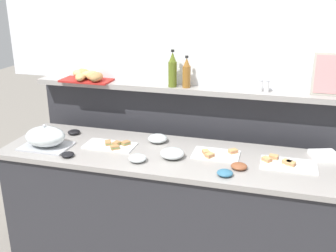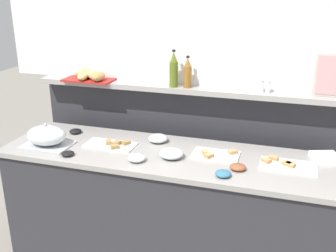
# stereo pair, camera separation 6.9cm
# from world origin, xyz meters

# --- Properties ---
(ground_plane) EXTENTS (12.00, 12.00, 0.00)m
(ground_plane) POSITION_xyz_m (0.00, 0.60, 0.00)
(ground_plane) COLOR gray
(buffet_counter) EXTENTS (2.30, 0.67, 0.90)m
(buffet_counter) POSITION_xyz_m (0.00, 0.00, 0.45)
(buffet_counter) COLOR #2D2D33
(buffet_counter) RESTS_ON ground_plane
(back_ledge_unit) EXTENTS (2.40, 0.22, 1.26)m
(back_ledge_unit) POSITION_xyz_m (0.00, 0.51, 0.66)
(back_ledge_unit) COLOR #2D2D33
(back_ledge_unit) RESTS_ON ground_plane
(sandwich_platter_front) EXTENTS (0.31, 0.20, 0.04)m
(sandwich_platter_front) POSITION_xyz_m (0.32, 0.05, 0.91)
(sandwich_platter_front) COLOR white
(sandwich_platter_front) RESTS_ON buffet_counter
(sandwich_platter_rear) EXTENTS (0.36, 0.19, 0.04)m
(sandwich_platter_rear) POSITION_xyz_m (-0.42, 0.01, 0.91)
(sandwich_platter_rear) COLOR white
(sandwich_platter_rear) RESTS_ON buffet_counter
(sandwich_platter_side) EXTENTS (0.35, 0.21, 0.04)m
(sandwich_platter_side) POSITION_xyz_m (0.77, 0.02, 0.91)
(sandwich_platter_side) COLOR white
(sandwich_platter_side) RESTS_ON buffet_counter
(serving_cloche) EXTENTS (0.34, 0.24, 0.17)m
(serving_cloche) POSITION_xyz_m (-0.86, -0.13, 0.97)
(serving_cloche) COLOR #B7BABF
(serving_cloche) RESTS_ON buffet_counter
(glass_bowl_large) EXTENTS (0.16, 0.16, 0.06)m
(glass_bowl_large) POSITION_xyz_m (0.05, -0.06, 0.93)
(glass_bowl_large) COLOR silver
(glass_bowl_large) RESTS_ON buffet_counter
(glass_bowl_medium) EXTENTS (0.12, 0.12, 0.05)m
(glass_bowl_medium) POSITION_xyz_m (-0.16, -0.18, 0.92)
(glass_bowl_medium) COLOR silver
(glass_bowl_medium) RESTS_ON buffet_counter
(glass_bowl_small) EXTENTS (0.14, 0.14, 0.06)m
(glass_bowl_small) POSITION_xyz_m (-0.13, 0.18, 0.92)
(glass_bowl_small) COLOR silver
(glass_bowl_small) RESTS_ON buffet_counter
(condiment_bowl_dark) EXTENTS (0.09, 0.09, 0.03)m
(condiment_bowl_dark) POSITION_xyz_m (-0.79, 0.16, 0.91)
(condiment_bowl_dark) COLOR black
(condiment_bowl_dark) RESTS_ON buffet_counter
(condiment_bowl_cream) EXTENTS (0.10, 0.10, 0.04)m
(condiment_bowl_cream) POSITION_xyz_m (0.49, -0.11, 0.92)
(condiment_bowl_cream) COLOR brown
(condiment_bowl_cream) RESTS_ON buffet_counter
(condiment_bowl_teal) EXTENTS (0.09, 0.09, 0.03)m
(condiment_bowl_teal) POSITION_xyz_m (-0.63, -0.23, 0.91)
(condiment_bowl_teal) COLOR black
(condiment_bowl_teal) RESTS_ON buffet_counter
(condiment_bowl_red) EXTENTS (0.10, 0.10, 0.03)m
(condiment_bowl_red) POSITION_xyz_m (0.42, -0.23, 0.92)
(condiment_bowl_red) COLOR teal
(condiment_bowl_red) RESTS_ON buffet_counter
(napkin_stack) EXTENTS (0.22, 0.22, 0.03)m
(napkin_stack) POSITION_xyz_m (1.02, 0.22, 0.91)
(napkin_stack) COLOR white
(napkin_stack) RESTS_ON buffet_counter
(olive_oil_bottle) EXTENTS (0.06, 0.06, 0.28)m
(olive_oil_bottle) POSITION_xyz_m (-0.08, 0.41, 1.38)
(olive_oil_bottle) COLOR #56661E
(olive_oil_bottle) RESTS_ON back_ledge_unit
(vinegar_bottle_amber) EXTENTS (0.06, 0.06, 0.24)m
(vinegar_bottle_amber) POSITION_xyz_m (0.02, 0.42, 1.36)
(vinegar_bottle_amber) COLOR #8E5B23
(vinegar_bottle_amber) RESTS_ON back_ledge_unit
(salt_shaker) EXTENTS (0.03, 0.03, 0.09)m
(salt_shaker) POSITION_xyz_m (0.56, 0.43, 1.30)
(salt_shaker) COLOR white
(salt_shaker) RESTS_ON back_ledge_unit
(pepper_shaker) EXTENTS (0.03, 0.03, 0.09)m
(pepper_shaker) POSITION_xyz_m (0.60, 0.43, 1.30)
(pepper_shaker) COLOR white
(pepper_shaker) RESTS_ON back_ledge_unit
(bread_basket) EXTENTS (0.40, 0.33, 0.08)m
(bread_basket) POSITION_xyz_m (-0.79, 0.43, 1.30)
(bread_basket) COLOR #B2231E
(bread_basket) RESTS_ON back_ledge_unit
(framed_picture) EXTENTS (0.21, 0.05, 0.29)m
(framed_picture) POSITION_xyz_m (1.00, 0.47, 1.40)
(framed_picture) COLOR #B2AD9E
(framed_picture) RESTS_ON back_ledge_unit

